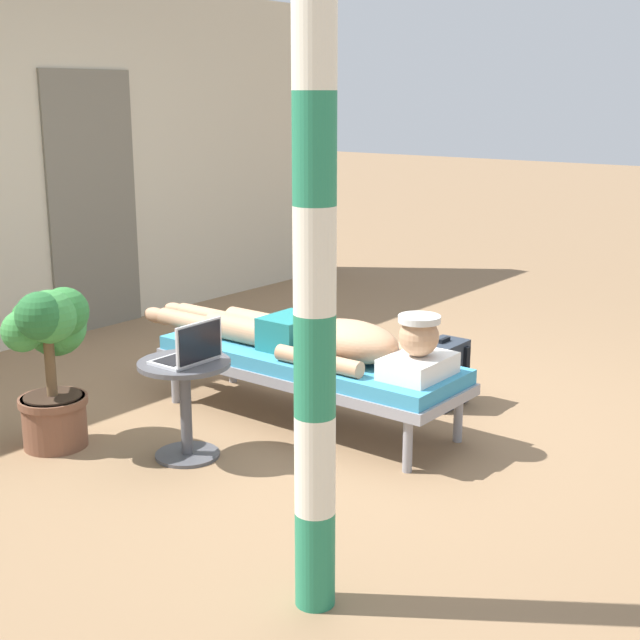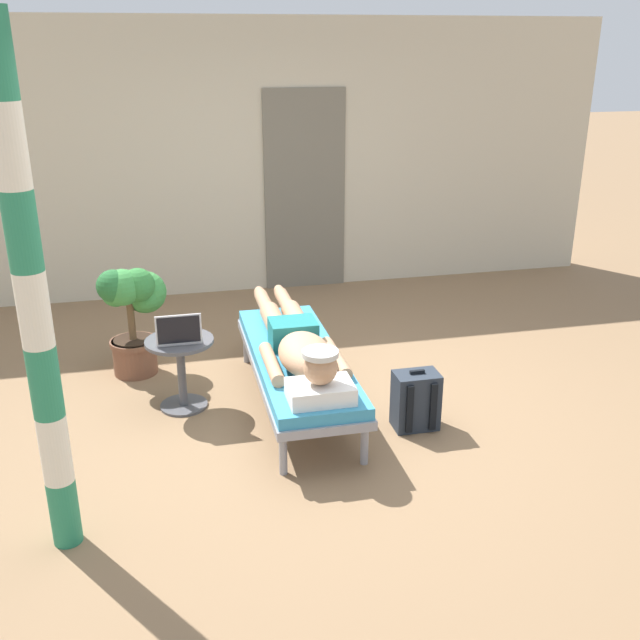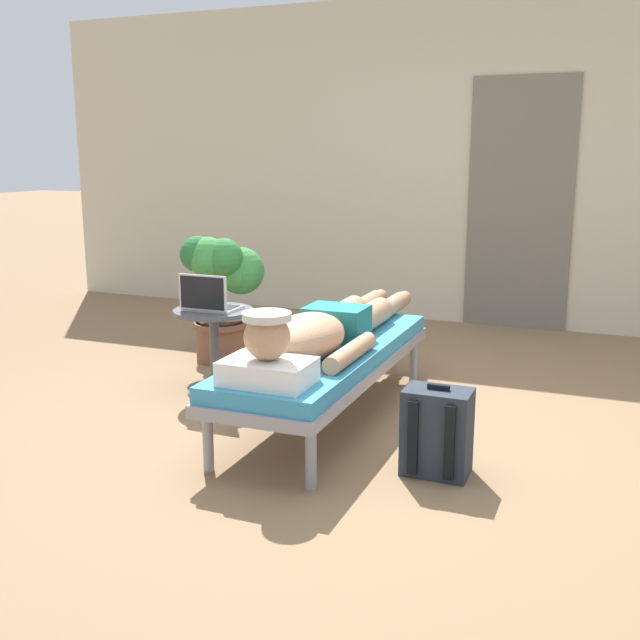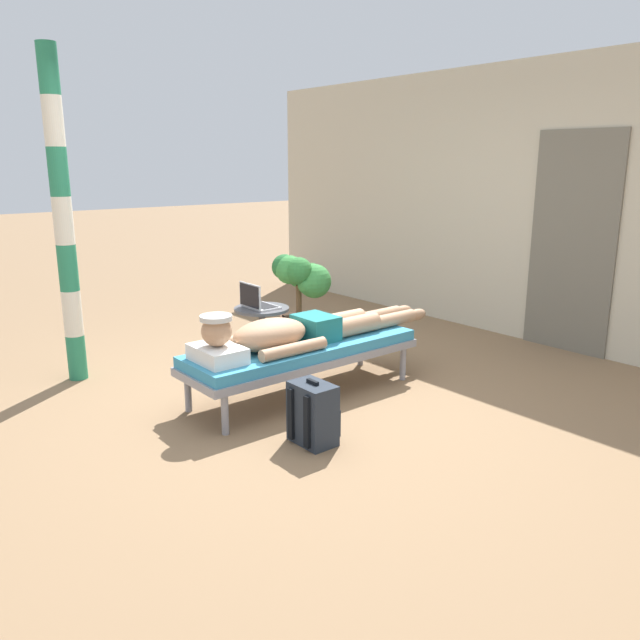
% 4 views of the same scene
% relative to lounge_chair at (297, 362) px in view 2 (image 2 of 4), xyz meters
% --- Properties ---
extents(ground_plane, '(40.00, 40.00, 0.00)m').
position_rel_lounge_chair_xyz_m(ground_plane, '(0.13, -0.14, -0.35)').
color(ground_plane, '#846647').
extents(house_wall_back, '(7.60, 0.20, 2.70)m').
position_rel_lounge_chair_xyz_m(house_wall_back, '(-0.00, 2.79, 1.00)').
color(house_wall_back, beige).
rests_on(house_wall_back, ground).
extents(house_door_panel, '(0.84, 0.03, 2.04)m').
position_rel_lounge_chair_xyz_m(house_door_panel, '(0.62, 2.68, 0.67)').
color(house_door_panel, '#6D6759').
rests_on(house_door_panel, ground).
extents(lounge_chair, '(0.61, 1.89, 0.42)m').
position_rel_lounge_chair_xyz_m(lounge_chair, '(0.00, 0.00, 0.00)').
color(lounge_chair, gray).
rests_on(lounge_chair, ground).
extents(person_reclining, '(0.53, 2.17, 0.33)m').
position_rel_lounge_chair_xyz_m(person_reclining, '(-0.00, -0.07, 0.17)').
color(person_reclining, white).
rests_on(person_reclining, lounge_chair).
extents(side_table, '(0.48, 0.48, 0.52)m').
position_rel_lounge_chair_xyz_m(side_table, '(-0.80, 0.17, 0.01)').
color(side_table, '#4C4C51').
rests_on(side_table, ground).
extents(laptop, '(0.31, 0.24, 0.23)m').
position_rel_lounge_chair_xyz_m(laptop, '(-0.80, 0.12, 0.24)').
color(laptop, silver).
rests_on(laptop, side_table).
extents(backpack, '(0.30, 0.26, 0.42)m').
position_rel_lounge_chair_xyz_m(backpack, '(0.72, -0.47, -0.15)').
color(backpack, '#262D38').
rests_on(backpack, ground).
extents(potted_plant, '(0.51, 0.48, 0.89)m').
position_rel_lounge_chair_xyz_m(potted_plant, '(-1.12, 0.85, 0.22)').
color(potted_plant, brown).
rests_on(potted_plant, ground).
extents(porch_post, '(0.15, 0.15, 2.61)m').
position_rel_lounge_chair_xyz_m(porch_post, '(-1.48, -1.22, 0.96)').
color(porch_post, '#267F59').
rests_on(porch_post, ground).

